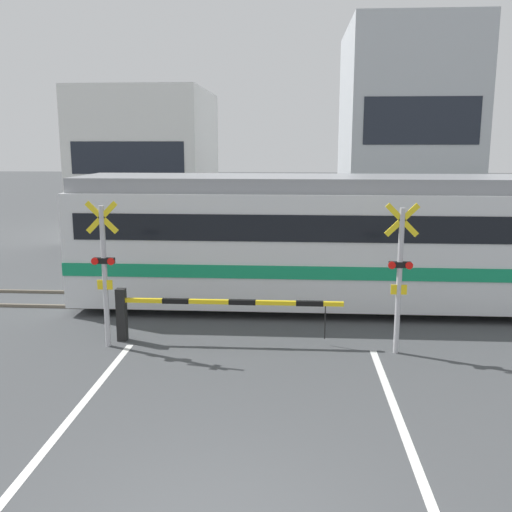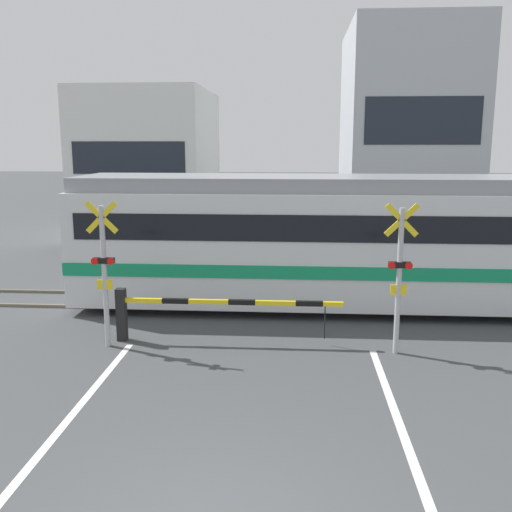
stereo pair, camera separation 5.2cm
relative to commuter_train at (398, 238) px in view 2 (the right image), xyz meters
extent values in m
cube|color=#6B6051|center=(-3.59, -0.72, -1.79)|extent=(50.00, 0.10, 0.08)
cube|color=#6B6051|center=(-3.59, 0.72, -1.79)|extent=(50.00, 0.10, 0.08)
cube|color=white|center=(-6.17, -8.37, -1.83)|extent=(0.14, 9.99, 0.01)
cube|color=white|center=(-1.01, -8.37, -1.83)|extent=(0.14, 9.99, 0.01)
cube|color=silver|center=(0.00, 0.00, -0.18)|extent=(16.68, 2.99, 2.84)
cube|color=gray|center=(0.00, 0.00, 1.42)|extent=(16.51, 2.63, 0.36)
cube|color=#148C59|center=(0.00, 0.00, -0.61)|extent=(16.70, 3.05, 0.32)
cube|color=black|center=(0.00, 0.00, 0.46)|extent=(16.01, 3.04, 0.64)
cube|color=black|center=(-8.35, 0.00, 0.46)|extent=(0.03, 2.09, 0.80)
cylinder|color=black|center=(-5.17, -0.72, -1.45)|extent=(0.76, 0.12, 0.76)
cylinder|color=black|center=(-5.17, 0.72, -1.45)|extent=(0.76, 0.12, 0.76)
cube|color=black|center=(-6.42, -3.07, -1.25)|extent=(0.20, 0.20, 1.17)
cube|color=yellow|center=(-4.02, -3.07, -0.92)|extent=(4.80, 0.09, 0.09)
cube|color=black|center=(-5.22, -3.07, -0.92)|extent=(0.58, 0.10, 0.10)
cube|color=black|center=(-3.78, -3.07, -0.92)|extent=(0.58, 0.10, 0.10)
cube|color=black|center=(-2.34, -3.07, -0.92)|extent=(0.58, 0.10, 0.10)
cylinder|color=black|center=(-2.00, -3.07, -1.33)|extent=(0.02, 0.02, 0.73)
cube|color=black|center=(-0.76, 2.54, -1.25)|extent=(0.20, 0.20, 1.17)
cube|color=yellow|center=(-3.16, 2.54, -0.92)|extent=(4.80, 0.09, 0.09)
cube|color=black|center=(-1.96, 2.54, -0.92)|extent=(0.58, 0.10, 0.10)
cube|color=black|center=(-3.40, 2.54, -0.92)|extent=(0.58, 0.10, 0.10)
cube|color=black|center=(-4.84, 2.54, -0.92)|extent=(0.58, 0.10, 0.10)
cylinder|color=black|center=(-5.18, 2.54, -1.33)|extent=(0.02, 0.02, 0.73)
cylinder|color=#B2B2B7|center=(-6.62, -3.45, -0.33)|extent=(0.11, 0.11, 3.01)
cube|color=yellow|center=(-6.62, -3.45, 0.93)|extent=(0.68, 0.04, 0.68)
cube|color=yellow|center=(-6.62, -3.45, 0.93)|extent=(0.68, 0.04, 0.68)
cube|color=black|center=(-6.62, -3.45, 0.03)|extent=(0.44, 0.12, 0.12)
cylinder|color=red|center=(-6.79, -3.53, 0.03)|extent=(0.15, 0.03, 0.15)
cylinder|color=red|center=(-6.45, -3.53, 0.03)|extent=(0.15, 0.03, 0.15)
cube|color=yellow|center=(-6.62, -3.47, -0.48)|extent=(0.32, 0.03, 0.20)
cylinder|color=#B2B2B7|center=(-0.56, -3.45, -0.33)|extent=(0.11, 0.11, 3.01)
cube|color=yellow|center=(-0.56, -3.45, 0.93)|extent=(0.68, 0.04, 0.68)
cube|color=yellow|center=(-0.56, -3.45, 0.93)|extent=(0.68, 0.04, 0.68)
cube|color=black|center=(-0.56, -3.45, 0.03)|extent=(0.44, 0.12, 0.12)
cylinder|color=red|center=(-0.73, -3.53, 0.03)|extent=(0.15, 0.03, 0.15)
cylinder|color=red|center=(-0.39, -3.53, 0.03)|extent=(0.15, 0.03, 0.15)
cube|color=yellow|center=(-0.56, -3.47, -0.48)|extent=(0.32, 0.03, 0.20)
cube|color=white|center=(-9.60, 12.29, 1.50)|extent=(5.65, 7.20, 6.66)
cube|color=#1E232D|center=(-9.60, 8.68, 1.83)|extent=(4.75, 0.03, 1.33)
cube|color=#B2B7BC|center=(2.31, 12.29, 2.83)|extent=(5.44, 7.20, 9.32)
cube|color=#1E232D|center=(2.31, 8.68, 3.30)|extent=(4.57, 0.03, 1.86)
camera|label=1|loc=(-2.70, -14.78, 2.43)|focal=40.00mm
camera|label=2|loc=(-2.65, -14.78, 2.43)|focal=40.00mm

